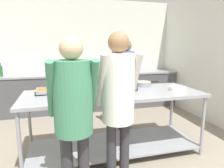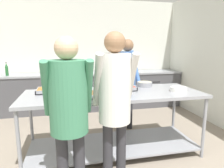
# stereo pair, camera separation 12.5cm
# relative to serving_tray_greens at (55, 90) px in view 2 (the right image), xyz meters

# --- Properties ---
(wall_rear) EXTENTS (4.76, 0.06, 2.65)m
(wall_rear) POSITION_rel_serving_tray_greens_xyz_m (0.65, 2.29, 0.41)
(wall_rear) COLOR silver
(wall_rear) RESTS_ON ground_plane
(back_counter) EXTENTS (4.60, 0.65, 0.89)m
(back_counter) POSITION_rel_serving_tray_greens_xyz_m (0.65, 1.92, -0.47)
(back_counter) COLOR #4C4C51
(back_counter) RESTS_ON ground_plane
(serving_counter) EXTENTS (2.43, 0.89, 0.89)m
(serving_counter) POSITION_rel_serving_tray_greens_xyz_m (0.79, -0.22, -0.31)
(serving_counter) COLOR gray
(serving_counter) RESTS_ON ground_plane
(serving_tray_greens) EXTENTS (0.48, 0.30, 0.05)m
(serving_tray_greens) POSITION_rel_serving_tray_greens_xyz_m (0.00, 0.00, 0.00)
(serving_tray_greens) COLOR gray
(serving_tray_greens) RESTS_ON serving_counter
(serving_tray_roast) EXTENTS (0.43, 0.30, 0.05)m
(serving_tray_roast) POSITION_rel_serving_tray_greens_xyz_m (0.49, -0.39, -0.00)
(serving_tray_roast) COLOR gray
(serving_tray_roast) RESTS_ON serving_counter
(serving_tray_vegetables) EXTENTS (0.40, 0.33, 0.05)m
(serving_tray_vegetables) POSITION_rel_serving_tray_greens_xyz_m (0.94, -0.05, -0.00)
(serving_tray_vegetables) COLOR gray
(serving_tray_vegetables) RESTS_ON serving_counter
(sauce_pan) EXTENTS (0.38, 0.24, 0.07)m
(sauce_pan) POSITION_rel_serving_tray_greens_xyz_m (1.37, 0.08, 0.02)
(sauce_pan) COLOR gray
(sauce_pan) RESTS_ON serving_counter
(plate_stack) EXTENTS (0.24, 0.24, 0.06)m
(plate_stack) POSITION_rel_serving_tray_greens_xyz_m (1.71, -0.34, 0.00)
(plate_stack) COLOR white
(plate_stack) RESTS_ON serving_counter
(guest_serving_left) EXTENTS (0.43, 0.33, 1.66)m
(guest_serving_left) POSITION_rel_serving_tray_greens_xyz_m (0.64, -0.92, 0.12)
(guest_serving_left) COLOR #2D2D33
(guest_serving_left) RESTS_ON ground_plane
(guest_serving_right) EXTENTS (0.46, 0.35, 1.61)m
(guest_serving_right) POSITION_rel_serving_tray_greens_xyz_m (0.18, -1.02, 0.07)
(guest_serving_right) COLOR #2D2D33
(guest_serving_right) RESTS_ON ground_plane
(cook_behind_counter) EXTENTS (0.46, 0.40, 1.64)m
(cook_behind_counter) POSITION_rel_serving_tray_greens_xyz_m (1.22, 0.55, 0.11)
(cook_behind_counter) COLOR #2D2D33
(cook_behind_counter) RESTS_ON ground_plane
(water_bottle) EXTENTS (0.06, 0.06, 0.29)m
(water_bottle) POSITION_rel_serving_tray_greens_xyz_m (-1.10, 1.85, 0.10)
(water_bottle) COLOR #23602D
(water_bottle) RESTS_ON back_counter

